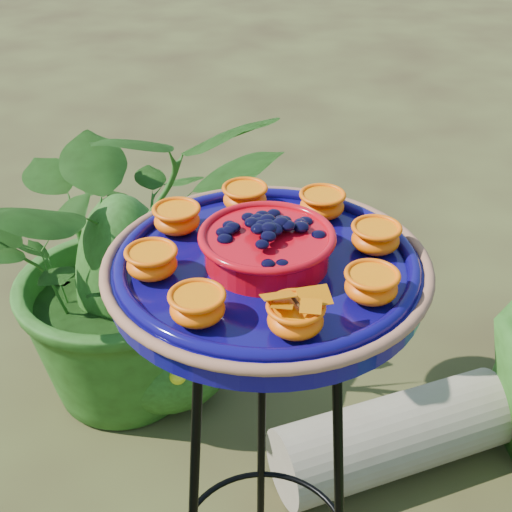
% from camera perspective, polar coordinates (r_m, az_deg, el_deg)
% --- Properties ---
extents(tripod_stand, '(0.34, 0.36, 0.90)m').
position_cam_1_polar(tripod_stand, '(1.29, 0.72, -15.54)').
color(tripod_stand, black).
rests_on(tripod_stand, ground).
extents(feeder_dish, '(0.48, 0.48, 0.11)m').
position_cam_1_polar(feeder_dish, '(1.03, 0.86, -0.60)').
color(feeder_dish, '#0B0651').
rests_on(feeder_dish, tripod_stand).
extents(driftwood_log, '(0.66, 0.44, 0.21)m').
position_cam_1_polar(driftwood_log, '(1.95, 10.89, -13.98)').
color(driftwood_log, gray).
rests_on(driftwood_log, ground).
extents(shrub_back_left, '(1.04, 0.98, 0.94)m').
position_cam_1_polar(shrub_back_left, '(1.98, -10.55, 0.37)').
color(shrub_back_left, '#1F4311').
rests_on(shrub_back_left, ground).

